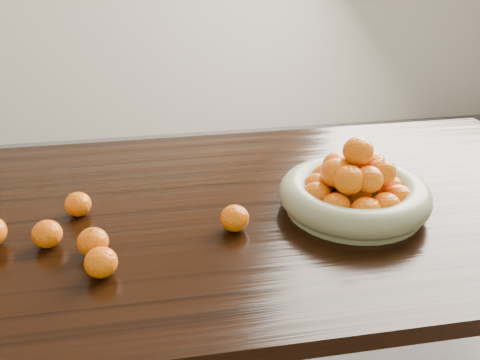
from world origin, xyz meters
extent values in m
cube|color=black|center=(0.00, 0.00, 0.73)|extent=(2.00, 1.00, 0.04)
cube|color=black|center=(0.93, 0.43, 0.35)|extent=(0.08, 0.08, 0.71)
cylinder|color=gray|center=(0.32, -0.07, 0.76)|extent=(0.33, 0.33, 0.02)
torus|color=gray|center=(0.32, -0.07, 0.79)|extent=(0.37, 0.37, 0.07)
ellipsoid|color=#DD6706|center=(0.41, -0.06, 0.80)|extent=(0.07, 0.07, 0.06)
ellipsoid|color=#DD6706|center=(0.38, 0.00, 0.80)|extent=(0.07, 0.07, 0.07)
ellipsoid|color=#DD6706|center=(0.33, 0.02, 0.80)|extent=(0.07, 0.07, 0.07)
ellipsoid|color=#DD6706|center=(0.28, 0.01, 0.80)|extent=(0.08, 0.08, 0.07)
ellipsoid|color=#DD6706|center=(0.24, -0.03, 0.80)|extent=(0.07, 0.07, 0.07)
ellipsoid|color=#DD6706|center=(0.22, -0.08, 0.80)|extent=(0.07, 0.07, 0.07)
ellipsoid|color=#DD6706|center=(0.25, -0.14, 0.80)|extent=(0.07, 0.07, 0.07)
ellipsoid|color=#DD6706|center=(0.31, -0.17, 0.80)|extent=(0.07, 0.07, 0.07)
ellipsoid|color=#DD6706|center=(0.36, -0.16, 0.80)|extent=(0.07, 0.07, 0.07)
ellipsoid|color=#DD6706|center=(0.41, -0.12, 0.80)|extent=(0.07, 0.07, 0.06)
ellipsoid|color=#DD6706|center=(0.32, -0.08, 0.80)|extent=(0.07, 0.07, 0.07)
ellipsoid|color=#DD6706|center=(0.37, -0.04, 0.85)|extent=(0.08, 0.08, 0.07)
ellipsoid|color=#DD6706|center=(0.34, -0.02, 0.85)|extent=(0.07, 0.07, 0.06)
ellipsoid|color=#DD6706|center=(0.28, -0.02, 0.85)|extent=(0.07, 0.07, 0.06)
ellipsoid|color=#DD6706|center=(0.27, -0.07, 0.86)|extent=(0.08, 0.08, 0.07)
ellipsoid|color=#DD6706|center=(0.28, -0.12, 0.86)|extent=(0.07, 0.07, 0.07)
ellipsoid|color=#DD6706|center=(0.33, -0.12, 0.86)|extent=(0.07, 0.07, 0.06)
ellipsoid|color=#DD6706|center=(0.37, -0.09, 0.86)|extent=(0.07, 0.07, 0.06)
ellipsoid|color=#DD6706|center=(0.32, -0.07, 0.91)|extent=(0.07, 0.07, 0.07)
ellipsoid|color=#DD6706|center=(-0.30, -0.16, 0.78)|extent=(0.07, 0.07, 0.06)
ellipsoid|color=#DD6706|center=(-0.28, -0.24, 0.78)|extent=(0.07, 0.07, 0.06)
ellipsoid|color=#DD6706|center=(0.01, -0.12, 0.78)|extent=(0.07, 0.07, 0.06)
ellipsoid|color=#DD6706|center=(-0.35, 0.02, 0.78)|extent=(0.06, 0.06, 0.06)
ellipsoid|color=#DD6706|center=(-0.40, -0.11, 0.78)|extent=(0.07, 0.07, 0.06)
camera|label=1|loc=(-0.16, -1.17, 1.40)|focal=40.00mm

